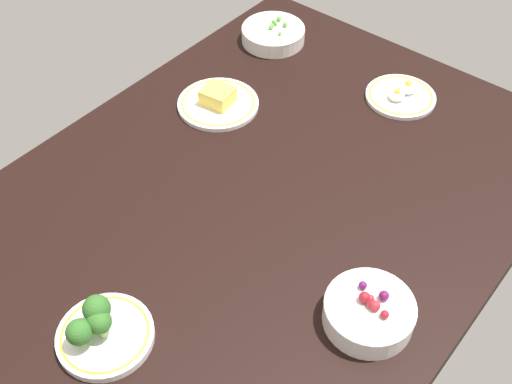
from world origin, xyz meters
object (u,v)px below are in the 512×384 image
(plate_cheese, at_px, (218,102))
(plate_broccoli, at_px, (101,330))
(plate_eggs, at_px, (401,95))
(bowl_peas, at_px, (273,34))
(bowl_berries, at_px, (369,312))

(plate_cheese, relative_size, plate_broccoli, 1.15)
(plate_eggs, bearing_deg, plate_cheese, -46.91)
(plate_eggs, relative_size, plate_broccoli, 1.00)
(bowl_peas, bearing_deg, bowl_berries, 49.18)
(plate_eggs, height_order, plate_broccoli, plate_broccoli)
(bowl_berries, xyz_separation_m, plate_broccoli, (0.33, -0.35, 0.00))
(plate_eggs, height_order, bowl_berries, bowl_berries)
(plate_eggs, xyz_separation_m, bowl_berries, (0.60, 0.29, 0.02))
(bowl_peas, height_order, plate_broccoli, plate_broccoli)
(bowl_peas, relative_size, bowl_berries, 1.05)
(plate_eggs, height_order, bowl_peas, bowl_peas)
(plate_eggs, distance_m, bowl_berries, 0.67)
(plate_eggs, bearing_deg, bowl_berries, 25.43)
(plate_eggs, distance_m, plate_broccoli, 0.94)
(plate_cheese, bearing_deg, bowl_berries, 65.08)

